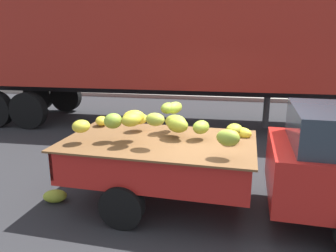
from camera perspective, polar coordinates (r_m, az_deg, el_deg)
The scene contains 5 objects.
ground at distance 5.52m, azimuth 6.99°, elevation -13.42°, with size 220.00×220.00×0.00m, color #28282B.
curb_strip at distance 14.67m, azimuth 9.69°, elevation 4.90°, with size 80.00×0.80×0.16m, color gray.
pickup_truck at distance 5.08m, azimuth 21.25°, elevation -5.90°, with size 5.25×2.00×1.70m.
semi_trailer at distance 10.09m, azimuth -2.47°, elevation 14.61°, with size 12.05×2.86×3.95m.
fallen_banana_bunch_near_tailgate at distance 5.83m, azimuth -18.90°, elevation -11.36°, with size 0.38×0.23×0.21m, color #9AA82F.
Camera 1 is at (0.26, -4.85, 2.62)m, focal length 35.34 mm.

